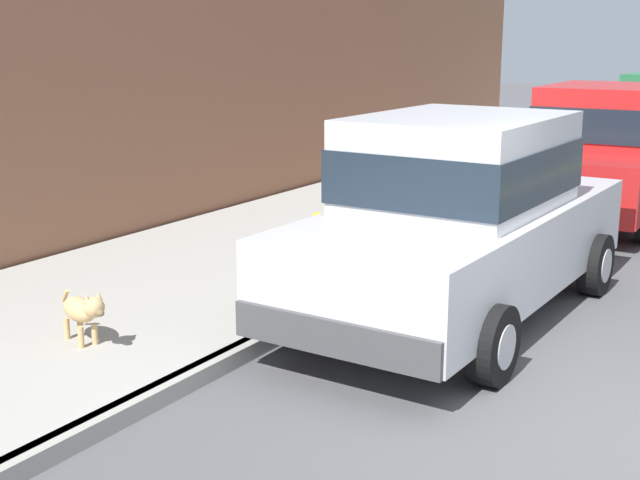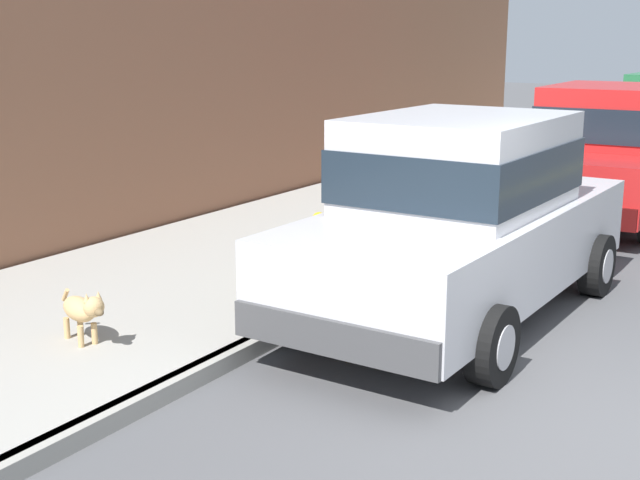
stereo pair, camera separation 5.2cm
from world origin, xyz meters
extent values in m
cube|color=gray|center=(-3.20, 0.00, 0.07)|extent=(0.16, 64.00, 0.14)
cube|color=#99968E|center=(-5.00, 0.00, 0.07)|extent=(3.60, 64.00, 0.14)
cube|color=#BCBCC1|center=(-2.14, 1.77, 0.70)|extent=(1.89, 4.54, 0.76)
cube|color=#BCBCC1|center=(-2.14, 1.67, 1.50)|extent=(1.63, 2.13, 0.84)
cube|color=#19232D|center=(-2.14, 1.67, 1.44)|extent=(1.66, 2.17, 0.46)
cube|color=#424243|center=(-2.09, 3.97, 0.46)|extent=(1.77, 0.24, 0.28)
cube|color=#424243|center=(-2.18, -0.43, 0.46)|extent=(1.77, 0.24, 0.28)
cylinder|color=black|center=(-3.01, 3.18, 0.32)|extent=(0.23, 0.64, 0.64)
cylinder|color=#9E9EA3|center=(-3.01, 3.18, 0.32)|extent=(0.25, 0.36, 0.35)
cylinder|color=black|center=(-1.21, 3.14, 0.32)|extent=(0.23, 0.64, 0.64)
cylinder|color=#9E9EA3|center=(-1.21, 3.14, 0.32)|extent=(0.25, 0.36, 0.35)
cylinder|color=black|center=(-3.06, 0.39, 0.32)|extent=(0.23, 0.64, 0.64)
cylinder|color=#9E9EA3|center=(-3.06, 0.39, 0.32)|extent=(0.25, 0.36, 0.35)
cylinder|color=black|center=(-1.26, 0.35, 0.32)|extent=(0.23, 0.64, 0.64)
cylinder|color=#9E9EA3|center=(-1.26, 0.35, 0.32)|extent=(0.25, 0.36, 0.35)
cube|color=#EAEACC|center=(-2.65, 4.01, 0.81)|extent=(0.28, 0.09, 0.14)
cube|color=#EAEACC|center=(-1.53, 3.98, 0.81)|extent=(0.28, 0.09, 0.14)
cube|color=red|center=(-2.13, 7.13, 0.70)|extent=(1.90, 4.54, 0.76)
cube|color=red|center=(-2.13, 7.03, 1.50)|extent=(1.63, 2.13, 0.84)
cube|color=#19232D|center=(-2.13, 7.03, 1.44)|extent=(1.67, 2.17, 0.46)
cube|color=#400A0A|center=(-2.18, 9.33, 0.46)|extent=(1.77, 0.24, 0.28)
cube|color=#400A0A|center=(-2.09, 4.93, 0.46)|extent=(1.77, 0.24, 0.28)
cylinder|color=black|center=(-3.06, 8.50, 0.32)|extent=(0.23, 0.64, 0.64)
cylinder|color=#9E9EA3|center=(-3.06, 8.50, 0.32)|extent=(0.25, 0.36, 0.35)
cylinder|color=black|center=(-3.00, 5.71, 0.32)|extent=(0.23, 0.64, 0.64)
cylinder|color=#9E9EA3|center=(-3.00, 5.71, 0.32)|extent=(0.25, 0.36, 0.35)
cube|color=#EAEACC|center=(-2.74, 9.34, 0.81)|extent=(0.28, 0.09, 0.14)
cylinder|color=black|center=(-3.03, 13.65, 0.32)|extent=(0.23, 0.64, 0.64)
cylinder|color=#9E9EA3|center=(-3.03, 13.65, 0.32)|extent=(0.25, 0.36, 0.35)
cylinder|color=black|center=(-3.08, 11.36, 0.32)|extent=(0.23, 0.64, 0.64)
cylinder|color=#9E9EA3|center=(-3.08, 11.36, 0.32)|extent=(0.25, 0.36, 0.35)
ellipsoid|color=tan|center=(-4.38, -0.92, 0.42)|extent=(0.48, 0.33, 0.20)
cylinder|color=tan|center=(-4.23, -0.91, 0.23)|extent=(0.05, 0.05, 0.18)
cylinder|color=tan|center=(-4.26, -1.02, 0.23)|extent=(0.05, 0.05, 0.18)
cylinder|color=tan|center=(-4.49, -0.82, 0.23)|extent=(0.05, 0.05, 0.18)
cylinder|color=tan|center=(-4.52, -0.94, 0.23)|extent=(0.05, 0.05, 0.18)
sphere|color=tan|center=(-4.10, -1.01, 0.51)|extent=(0.17, 0.17, 0.17)
ellipsoid|color=brown|center=(-4.01, -1.04, 0.49)|extent=(0.13, 0.10, 0.06)
cone|color=tan|center=(-4.09, -0.96, 0.59)|extent=(0.06, 0.06, 0.07)
cone|color=tan|center=(-4.12, -1.06, 0.59)|extent=(0.06, 0.06, 0.07)
cylinder|color=tan|center=(-4.62, -0.84, 0.48)|extent=(0.12, 0.07, 0.13)
cylinder|color=gold|center=(-3.65, 1.66, 0.17)|extent=(0.24, 0.24, 0.06)
cylinder|color=gold|center=(-3.65, 1.66, 0.47)|extent=(0.17, 0.17, 0.55)
sphere|color=gold|center=(-3.65, 1.66, 0.79)|extent=(0.15, 0.15, 0.15)
cylinder|color=gold|center=(-3.77, 1.66, 0.50)|extent=(0.10, 0.07, 0.07)
cylinder|color=gold|center=(-3.53, 1.66, 0.50)|extent=(0.10, 0.07, 0.07)
cube|color=#8C5B42|center=(-7.10, 5.52, 1.81)|extent=(0.50, 20.00, 3.62)
camera|label=1|loc=(0.88, -5.63, 2.65)|focal=48.35mm
camera|label=2|loc=(0.93, -5.60, 2.65)|focal=48.35mm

